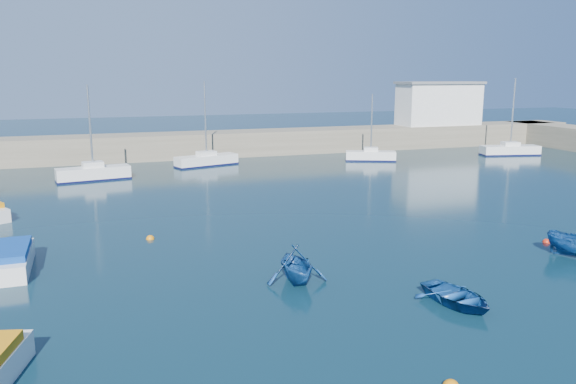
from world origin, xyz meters
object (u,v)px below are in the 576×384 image
object	(u,v)px
sailboat_6	(207,160)
motorboat_1	(11,259)
dinghy_center	(457,296)
sailboat_7	(371,155)
dinghy_left	(296,264)
sailboat_8	(510,150)
sailboat_5	(93,173)
harbor_office	(439,105)

from	to	relation	value
sailboat_6	motorboat_1	world-z (taller)	sailboat_6
sailboat_6	dinghy_center	world-z (taller)	sailboat_6
motorboat_1	dinghy_center	size ratio (longest dim) A/B	1.42
sailboat_7	dinghy_center	world-z (taller)	sailboat_7
sailboat_7	dinghy_left	distance (m)	35.60
sailboat_8	motorboat_1	size ratio (longest dim) A/B	1.83
sailboat_6	motorboat_1	distance (m)	30.32
dinghy_center	sailboat_8	bearing A→B (deg)	38.12
sailboat_7	sailboat_8	bearing A→B (deg)	-70.76
sailboat_8	sailboat_7	bearing A→B (deg)	98.51
sailboat_5	dinghy_center	world-z (taller)	sailboat_5
sailboat_6	motorboat_1	xyz separation A→B (m)	(-13.98, -26.90, -0.04)
sailboat_7	dinghy_center	distance (m)	37.14
dinghy_center	dinghy_left	bearing A→B (deg)	130.05
dinghy_center	dinghy_left	distance (m)	6.60
sailboat_6	dinghy_center	bearing A→B (deg)	167.08
sailboat_7	motorboat_1	world-z (taller)	sailboat_7
harbor_office	sailboat_7	xyz separation A→B (m)	(-13.64, -8.68, -4.54)
sailboat_8	motorboat_1	bearing A→B (deg)	128.97
harbor_office	sailboat_8	world-z (taller)	sailboat_8
sailboat_8	dinghy_center	xyz separation A→B (m)	(-30.45, -33.28, -0.25)
harbor_office	sailboat_5	world-z (taller)	sailboat_5
sailboat_7	sailboat_8	size ratio (longest dim) A/B	0.82
sailboat_6	sailboat_8	bearing A→B (deg)	-113.00
sailboat_5	motorboat_1	bearing A→B (deg)	161.77
sailboat_5	motorboat_1	xyz separation A→B (m)	(-3.54, -22.32, -0.10)
sailboat_7	motorboat_1	bearing A→B (deg)	152.05
dinghy_left	dinghy_center	bearing A→B (deg)	-37.72
dinghy_left	motorboat_1	bearing A→B (deg)	157.41
sailboat_5	sailboat_8	size ratio (longest dim) A/B	0.95
sailboat_5	motorboat_1	distance (m)	22.60
sailboat_6	dinghy_left	size ratio (longest dim) A/B	2.69
dinghy_center	dinghy_left	world-z (taller)	dinghy_left
harbor_office	sailboat_7	world-z (taller)	harbor_office
harbor_office	dinghy_left	world-z (taller)	harbor_office
harbor_office	sailboat_5	xyz separation A→B (m)	(-40.68, -10.98, -4.48)
harbor_office	sailboat_8	size ratio (longest dim) A/B	1.20
motorboat_1	sailboat_7	bearing A→B (deg)	37.84
sailboat_6	sailboat_7	xyz separation A→B (m)	(16.60, -2.28, -0.01)
sailboat_6	sailboat_7	distance (m)	16.76
sailboat_6	sailboat_8	world-z (taller)	sailboat_8
motorboat_1	dinghy_center	bearing A→B (deg)	-31.50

